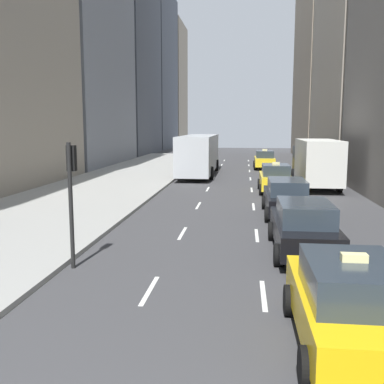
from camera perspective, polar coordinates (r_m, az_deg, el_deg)
sidewalk_left at (r=31.10m, az=-10.43°, el=0.95°), size 8.00×66.00×0.15m
lane_markings at (r=25.80m, az=7.69°, el=-0.66°), size 5.72×56.00×0.01m
building_row_left at (r=54.03m, az=-11.47°, el=19.09°), size 6.00×103.15×35.66m
taxi_lead at (r=8.80m, az=19.30°, el=-13.25°), size 2.02×4.40×1.87m
taxi_second at (r=27.82m, az=10.53°, el=1.75°), size 2.02×4.40×1.87m
taxi_third at (r=42.77m, az=9.18°, el=4.08°), size 2.02×4.40×1.87m
sedan_black_near at (r=20.64m, az=11.87°, el=-0.64°), size 2.02×4.92×1.69m
sedan_silver_behind at (r=14.75m, az=13.98°, el=-4.31°), size 2.02×4.84×1.70m
city_bus at (r=37.08m, az=0.88°, el=4.94°), size 2.80×11.61×3.25m
box_truck at (r=30.79m, az=15.44°, el=3.77°), size 2.58×8.40×3.15m
traffic_light_pole at (r=13.09m, az=-15.08°, el=0.91°), size 0.24×0.42×3.60m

